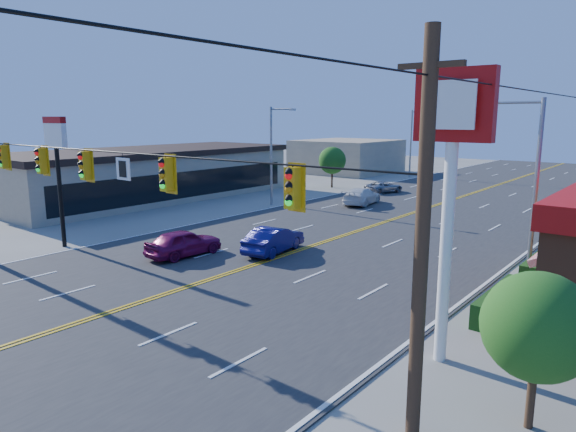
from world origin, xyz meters
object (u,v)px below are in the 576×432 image
Objects in this scene: kfc_pylon at (451,158)px; car_white at (362,197)px; pizza_hut_sign at (57,154)px; car_magenta at (184,244)px; signal_span at (103,182)px; car_blue at (274,241)px; car_silver at (384,188)px.

car_white is (-16.04, 22.52, -5.35)m from kfc_pylon.
pizza_hut_sign is 1.66× the size of car_magenta.
pizza_hut_sign is at bearing 25.90° from car_magenta.
signal_span is 11.87m from kfc_pylon.
signal_span is 11.08m from car_blue.
kfc_pylon is at bearing 173.66° from car_magenta.
car_magenta is at bearing 37.81° from car_blue.
pizza_hut_sign is at bearing 22.25° from car_blue.
car_silver is (-2.84, 26.99, -0.16)m from car_magenta.
car_silver is at bearing -85.08° from car_white.
car_silver is at bearing -84.76° from car_blue.
pizza_hut_sign is (-22.00, 0.00, -0.86)m from kfc_pylon.
kfc_pylon is 35.15m from car_silver.
car_white is 1.23× the size of car_silver.
car_blue reaches higher than car_silver.
car_silver is (4.15, 29.77, -4.64)m from pizza_hut_sign.
pizza_hut_sign is (-10.88, 4.00, 0.30)m from signal_span.
signal_span reaches higher than car_white.
car_blue is at bearing 93.81° from signal_span.
car_blue is at bearing 123.31° from car_silver.
pizza_hut_sign is at bearing 180.00° from kfc_pylon.
pizza_hut_sign is 23.72m from car_white.
pizza_hut_sign reaches higher than car_magenta.
kfc_pylon is at bearing 0.00° from pizza_hut_sign.
kfc_pylon is at bearing 116.33° from car_white.
signal_span reaches higher than car_magenta.
pizza_hut_sign is 12.77m from car_blue.
car_magenta is 4.72m from car_blue.
signal_span reaches higher than car_blue.
car_white is (-4.24, 16.28, -0.01)m from car_blue.
car_magenta is 0.86× the size of car_white.
signal_span is at bearing 91.37° from car_white.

